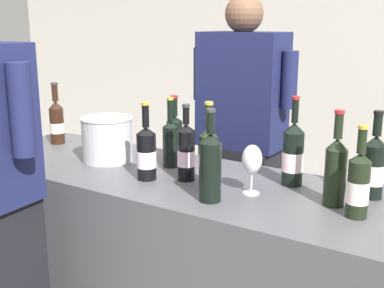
{
  "coord_description": "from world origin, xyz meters",
  "views": [
    {
      "loc": [
        1.1,
        -1.65,
        1.56
      ],
      "look_at": [
        0.04,
        0.0,
        1.07
      ],
      "focal_mm": 45.97,
      "sensor_mm": 36.0,
      "label": 1
    }
  ],
  "objects_px": {
    "wine_bottle_7": "(358,185)",
    "wine_glass": "(252,161)",
    "wine_bottle_9": "(374,167)",
    "wine_bottle_2": "(186,152)",
    "wine_bottle_1": "(57,122)",
    "wine_bottle_6": "(335,169)",
    "wine_bottle_5": "(21,131)",
    "wine_bottle_4": "(208,158)",
    "wine_bottle_10": "(293,154)",
    "ice_bucket": "(107,139)",
    "wine_bottle_8": "(174,137)",
    "wine_bottle_3": "(210,166)",
    "wine_bottle_11": "(171,142)",
    "wine_bottle_0": "(146,153)",
    "person_server": "(241,159)"
  },
  "relations": [
    {
      "from": "wine_bottle_6",
      "to": "ice_bucket",
      "type": "height_order",
      "value": "wine_bottle_6"
    },
    {
      "from": "wine_bottle_8",
      "to": "person_server",
      "type": "bearing_deg",
      "value": 78.3
    },
    {
      "from": "wine_bottle_1",
      "to": "wine_bottle_6",
      "type": "xyz_separation_m",
      "value": [
        1.53,
        -0.11,
        0.01
      ]
    },
    {
      "from": "wine_bottle_6",
      "to": "wine_bottle_4",
      "type": "bearing_deg",
      "value": -169.8
    },
    {
      "from": "wine_bottle_3",
      "to": "wine_bottle_11",
      "type": "xyz_separation_m",
      "value": [
        -0.37,
        0.28,
        -0.02
      ]
    },
    {
      "from": "wine_bottle_1",
      "to": "wine_bottle_6",
      "type": "distance_m",
      "value": 1.53
    },
    {
      "from": "wine_bottle_3",
      "to": "wine_bottle_6",
      "type": "distance_m",
      "value": 0.44
    },
    {
      "from": "wine_bottle_8",
      "to": "wine_bottle_2",
      "type": "bearing_deg",
      "value": -46.28
    },
    {
      "from": "wine_bottle_1",
      "to": "wine_bottle_7",
      "type": "distance_m",
      "value": 1.64
    },
    {
      "from": "wine_bottle_2",
      "to": "wine_bottle_5",
      "type": "height_order",
      "value": "wine_bottle_5"
    },
    {
      "from": "wine_bottle_2",
      "to": "ice_bucket",
      "type": "relative_size",
      "value": 1.3
    },
    {
      "from": "wine_bottle_9",
      "to": "wine_bottle_5",
      "type": "bearing_deg",
      "value": -169.66
    },
    {
      "from": "wine_bottle_4",
      "to": "wine_bottle_6",
      "type": "xyz_separation_m",
      "value": [
        0.47,
        0.08,
        0.01
      ]
    },
    {
      "from": "wine_bottle_9",
      "to": "person_server",
      "type": "xyz_separation_m",
      "value": [
        -0.81,
        0.51,
        -0.22
      ]
    },
    {
      "from": "wine_bottle_1",
      "to": "wine_bottle_8",
      "type": "xyz_separation_m",
      "value": [
        0.72,
        0.07,
        -0.01
      ]
    },
    {
      "from": "wine_bottle_2",
      "to": "wine_bottle_11",
      "type": "height_order",
      "value": "wine_bottle_2"
    },
    {
      "from": "wine_bottle_5",
      "to": "wine_bottle_7",
      "type": "relative_size",
      "value": 1.03
    },
    {
      "from": "wine_bottle_5",
      "to": "wine_bottle_7",
      "type": "bearing_deg",
      "value": 2.56
    },
    {
      "from": "wine_bottle_0",
      "to": "wine_bottle_7",
      "type": "xyz_separation_m",
      "value": [
        0.84,
        0.06,
        0.0
      ]
    },
    {
      "from": "wine_bottle_11",
      "to": "wine_glass",
      "type": "xyz_separation_m",
      "value": [
        0.47,
        -0.13,
        0.01
      ]
    },
    {
      "from": "wine_bottle_1",
      "to": "person_server",
      "type": "height_order",
      "value": "person_server"
    },
    {
      "from": "wine_bottle_2",
      "to": "wine_bottle_3",
      "type": "xyz_separation_m",
      "value": [
        0.21,
        -0.16,
        0.02
      ]
    },
    {
      "from": "wine_bottle_2",
      "to": "wine_bottle_1",
      "type": "bearing_deg",
      "value": 170.67
    },
    {
      "from": "wine_bottle_0",
      "to": "wine_bottle_4",
      "type": "bearing_deg",
      "value": 8.06
    },
    {
      "from": "wine_bottle_5",
      "to": "wine_bottle_8",
      "type": "relative_size",
      "value": 1.05
    },
    {
      "from": "wine_bottle_3",
      "to": "wine_bottle_7",
      "type": "distance_m",
      "value": 0.51
    },
    {
      "from": "wine_bottle_9",
      "to": "wine_bottle_2",
      "type": "bearing_deg",
      "value": -164.18
    },
    {
      "from": "wine_bottle_1",
      "to": "wine_bottle_2",
      "type": "xyz_separation_m",
      "value": [
        0.93,
        -0.15,
        -0.0
      ]
    },
    {
      "from": "wine_bottle_0",
      "to": "person_server",
      "type": "distance_m",
      "value": 0.82
    },
    {
      "from": "wine_bottle_5",
      "to": "person_server",
      "type": "height_order",
      "value": "person_server"
    },
    {
      "from": "ice_bucket",
      "to": "person_server",
      "type": "bearing_deg",
      "value": 61.3
    },
    {
      "from": "wine_bottle_4",
      "to": "wine_bottle_8",
      "type": "relative_size",
      "value": 1.11
    },
    {
      "from": "wine_bottle_1",
      "to": "wine_bottle_11",
      "type": "bearing_deg",
      "value": -2.14
    },
    {
      "from": "wine_bottle_0",
      "to": "wine_bottle_10",
      "type": "height_order",
      "value": "wine_bottle_10"
    },
    {
      "from": "wine_bottle_10",
      "to": "wine_glass",
      "type": "height_order",
      "value": "wine_bottle_10"
    },
    {
      "from": "ice_bucket",
      "to": "wine_bottle_8",
      "type": "bearing_deg",
      "value": 33.56
    },
    {
      "from": "wine_bottle_4",
      "to": "wine_bottle_1",
      "type": "bearing_deg",
      "value": 169.66
    },
    {
      "from": "wine_bottle_4",
      "to": "wine_bottle_6",
      "type": "relative_size",
      "value": 1.0
    },
    {
      "from": "wine_bottle_4",
      "to": "wine_bottle_11",
      "type": "bearing_deg",
      "value": 150.9
    },
    {
      "from": "wine_bottle_8",
      "to": "wine_bottle_10",
      "type": "xyz_separation_m",
      "value": [
        0.6,
        -0.04,
        0.01
      ]
    },
    {
      "from": "wine_bottle_10",
      "to": "ice_bucket",
      "type": "bearing_deg",
      "value": -171.38
    },
    {
      "from": "wine_bottle_7",
      "to": "wine_glass",
      "type": "relative_size",
      "value": 1.64
    },
    {
      "from": "wine_bottle_5",
      "to": "wine_bottle_1",
      "type": "bearing_deg",
      "value": 94.65
    },
    {
      "from": "wine_bottle_0",
      "to": "wine_bottle_11",
      "type": "distance_m",
      "value": 0.21
    },
    {
      "from": "wine_bottle_3",
      "to": "wine_bottle_8",
      "type": "height_order",
      "value": "wine_bottle_3"
    },
    {
      "from": "wine_bottle_1",
      "to": "wine_bottle_2",
      "type": "relative_size",
      "value": 1.03
    },
    {
      "from": "wine_bottle_2",
      "to": "wine_bottle_10",
      "type": "bearing_deg",
      "value": 24.27
    },
    {
      "from": "wine_bottle_2",
      "to": "wine_bottle_4",
      "type": "distance_m",
      "value": 0.14
    },
    {
      "from": "wine_bottle_3",
      "to": "wine_glass",
      "type": "distance_m",
      "value": 0.18
    },
    {
      "from": "wine_bottle_7",
      "to": "wine_bottle_11",
      "type": "bearing_deg",
      "value": 170.31
    }
  ]
}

